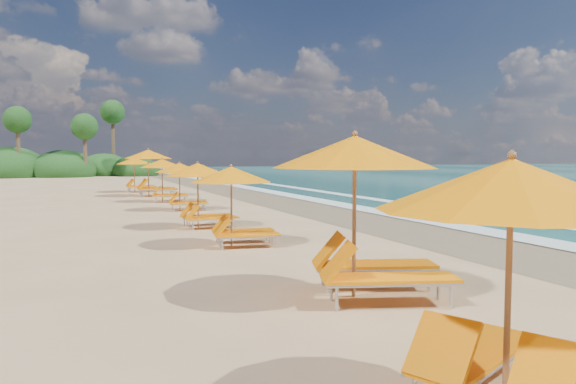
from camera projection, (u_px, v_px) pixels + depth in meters
name	position (u px, v px, depth m)	size (l,w,h in m)	color
ground	(288.00, 233.00, 16.01)	(160.00, 160.00, 0.00)	tan
wet_sand	(403.00, 226.00, 17.53)	(4.00, 160.00, 0.01)	#887651
surf_foam	(470.00, 221.00, 18.55)	(4.00, 160.00, 0.01)	white
station_2	(517.00, 267.00, 4.82)	(3.07, 3.05, 2.34)	olive
station_3	(367.00, 205.00, 8.75)	(3.40, 3.33, 2.68)	olive
station_4	(238.00, 200.00, 13.72)	(2.44, 2.32, 2.06)	olive
station_5	(203.00, 190.00, 17.14)	(2.23, 2.06, 2.08)	olive
station_6	(183.00, 183.00, 22.41)	(2.34, 2.22, 2.00)	olive
station_7	(166.00, 177.00, 26.30)	(2.52, 2.39, 2.12)	olive
station_8	(152.00, 169.00, 29.90)	(2.86, 2.65, 2.61)	olive
station_9	(137.00, 172.00, 33.15)	(2.32, 2.14, 2.16)	olive
treeline	(21.00, 167.00, 54.15)	(25.80, 8.80, 9.74)	#163D14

